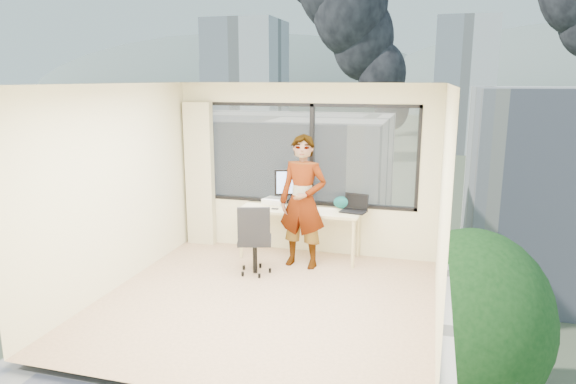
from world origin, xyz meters
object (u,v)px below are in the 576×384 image
(monitor, at_px, (294,188))
(game_console, at_px, (275,201))
(desk, at_px, (300,233))
(chair, at_px, (255,238))
(person, at_px, (303,202))
(laptop, at_px, (354,204))
(handbag, at_px, (342,202))

(monitor, distance_m, game_console, 0.44)
(desk, distance_m, chair, 0.94)
(person, xyz_separation_m, monitor, (-0.26, 0.47, 0.09))
(chair, xyz_separation_m, laptop, (1.23, 0.85, 0.36))
(person, bearing_deg, desk, 117.85)
(game_console, relative_size, handbag, 1.37)
(chair, height_order, handbag, chair)
(desk, height_order, person, person)
(monitor, xyz_separation_m, handbag, (0.72, 0.07, -0.20))
(desk, bearing_deg, handbag, 18.10)
(person, distance_m, handbag, 0.72)
(desk, distance_m, laptop, 0.94)
(person, bearing_deg, laptop, 36.65)
(monitor, bearing_deg, desk, -62.92)
(game_console, height_order, handbag, handbag)
(chair, bearing_deg, person, 23.08)
(monitor, xyz_separation_m, game_console, (-0.34, 0.11, -0.25))
(handbag, bearing_deg, desk, -178.27)
(monitor, relative_size, handbag, 2.42)
(person, relative_size, monitor, 3.24)
(desk, distance_m, person, 0.69)
(person, xyz_separation_m, laptop, (0.67, 0.38, -0.08))
(monitor, height_order, laptop, monitor)
(game_console, xyz_separation_m, handbag, (1.06, -0.04, 0.05))
(person, height_order, monitor, person)
(chair, xyz_separation_m, monitor, (0.31, 0.94, 0.54))
(chair, distance_m, person, 0.86)
(chair, height_order, game_console, chair)
(person, height_order, game_console, person)
(person, distance_m, game_console, 0.85)
(desk, xyz_separation_m, chair, (-0.43, -0.82, 0.13))
(person, xyz_separation_m, handbag, (0.46, 0.54, -0.11))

